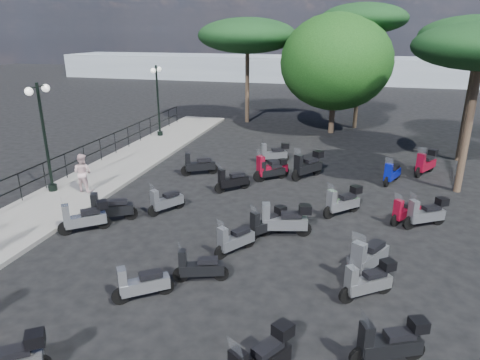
% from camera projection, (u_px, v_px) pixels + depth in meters
% --- Properties ---
extents(ground, '(120.00, 120.00, 0.00)m').
position_uv_depth(ground, '(211.00, 237.00, 13.73)').
color(ground, black).
rests_on(ground, ground).
extents(sidewalk, '(3.00, 30.00, 0.15)m').
position_uv_depth(sidewalk, '(87.00, 186.00, 18.02)').
color(sidewalk, slate).
rests_on(sidewalk, ground).
extents(railing, '(0.04, 26.04, 1.10)m').
position_uv_depth(railing, '(55.00, 166.00, 17.88)').
color(railing, black).
rests_on(railing, sidewalk).
extents(lamp_post_1, '(0.34, 1.26, 4.29)m').
position_uv_depth(lamp_post_1, '(44.00, 131.00, 16.45)').
color(lamp_post_1, black).
rests_on(lamp_post_1, sidewalk).
extents(lamp_post_2, '(0.38, 1.23, 4.17)m').
position_uv_depth(lamp_post_2, '(158.00, 96.00, 25.44)').
color(lamp_post_2, black).
rests_on(lamp_post_2, sidewalk).
extents(pedestrian_far, '(0.78, 0.62, 1.55)m').
position_uv_depth(pedestrian_far, '(83.00, 173.00, 16.94)').
color(pedestrian_far, beige).
rests_on(pedestrian_far, sidewalk).
extents(scooter_2, '(1.57, 0.97, 1.37)m').
position_uv_depth(scooter_2, '(111.00, 209.00, 14.67)').
color(scooter_2, black).
rests_on(scooter_2, ground).
extents(scooter_3, '(1.38, 1.18, 1.33)m').
position_uv_depth(scooter_3, '(85.00, 218.00, 13.92)').
color(scooter_3, black).
rests_on(scooter_3, ground).
extents(scooter_4, '(1.55, 0.96, 1.36)m').
position_uv_depth(scooter_4, '(198.00, 165.00, 19.39)').
color(scooter_4, black).
rests_on(scooter_4, ground).
extents(scooter_5, '(1.28, 1.02, 1.23)m').
position_uv_depth(scooter_5, '(142.00, 284.00, 10.43)').
color(scooter_5, black).
rests_on(scooter_5, ground).
extents(scooter_6, '(0.96, 1.32, 1.22)m').
position_uv_depth(scooter_6, '(234.00, 240.00, 12.60)').
color(scooter_6, black).
rests_on(scooter_6, ground).
extents(scooter_7, '(0.94, 1.36, 1.24)m').
position_uv_depth(scooter_7, '(166.00, 202.00, 15.42)').
color(scooter_7, black).
rests_on(scooter_7, ground).
extents(scooter_8, '(1.24, 1.17, 1.28)m').
position_uv_depth(scooter_8, '(232.00, 181.00, 17.47)').
color(scooter_8, black).
rests_on(scooter_8, ground).
extents(scooter_9, '(1.23, 1.09, 1.19)m').
position_uv_depth(scooter_9, '(272.00, 170.00, 18.75)').
color(scooter_9, black).
rests_on(scooter_9, ground).
extents(scooter_11, '(1.44, 0.67, 1.18)m').
position_uv_depth(scooter_11, '(199.00, 268.00, 11.18)').
color(scooter_11, black).
rests_on(scooter_11, ground).
extents(scooter_12, '(1.78, 0.73, 1.44)m').
position_uv_depth(scooter_12, '(284.00, 221.00, 13.61)').
color(scooter_12, black).
rests_on(scooter_12, ground).
extents(scooter_13, '(1.09, 1.23, 1.20)m').
position_uv_depth(scooter_13, '(267.00, 223.00, 13.64)').
color(scooter_13, black).
rests_on(scooter_13, ground).
extents(scooter_14, '(1.38, 1.39, 1.47)m').
position_uv_depth(scooter_14, '(271.00, 169.00, 18.80)').
color(scooter_14, black).
rests_on(scooter_14, ground).
extents(scooter_15, '(1.48, 0.88, 1.27)m').
position_uv_depth(scooter_15, '(274.00, 153.00, 21.20)').
color(scooter_15, black).
rests_on(scooter_15, ground).
extents(scooter_17, '(1.49, 0.87, 1.27)m').
position_uv_depth(scooter_17, '(390.00, 343.00, 8.39)').
color(scooter_17, black).
rests_on(scooter_17, ground).
extents(scooter_18, '(1.33, 1.05, 1.24)m').
position_uv_depth(scooter_18, '(368.00, 282.00, 10.47)').
color(scooter_18, black).
rests_on(scooter_18, ground).
extents(scooter_19, '(1.30, 1.28, 1.32)m').
position_uv_depth(scooter_19, '(343.00, 202.00, 15.19)').
color(scooter_19, black).
rests_on(scooter_19, ground).
extents(scooter_20, '(0.81, 1.51, 1.28)m').
position_uv_depth(scooter_20, '(392.00, 174.00, 18.35)').
color(scooter_20, black).
rests_on(scooter_20, ground).
extents(scooter_21, '(1.26, 1.61, 1.49)m').
position_uv_depth(scooter_21, '(308.00, 166.00, 19.01)').
color(scooter_21, black).
rests_on(scooter_21, ground).
extents(scooter_24, '(1.07, 1.65, 1.47)m').
position_uv_depth(scooter_24, '(368.00, 258.00, 11.45)').
color(scooter_24, black).
rests_on(scooter_24, ground).
extents(scooter_25, '(1.46, 1.01, 1.30)m').
position_uv_depth(scooter_25, '(426.00, 214.00, 14.26)').
color(scooter_25, black).
rests_on(scooter_25, ground).
extents(scooter_26, '(1.06, 1.16, 1.18)m').
position_uv_depth(scooter_26, '(405.00, 212.00, 14.61)').
color(scooter_26, black).
rests_on(scooter_26, ground).
extents(scooter_27, '(1.09, 1.59, 1.41)m').
position_uv_depth(scooter_27, '(426.00, 163.00, 19.45)').
color(scooter_27, black).
rests_on(scooter_27, ground).
extents(broadleaf_tree, '(6.84, 6.84, 7.30)m').
position_uv_depth(broadleaf_tree, '(336.00, 62.00, 26.11)').
color(broadleaf_tree, '#38281E').
rests_on(broadleaf_tree, ground).
extents(pine_0, '(5.38, 5.38, 7.88)m').
position_uv_depth(pine_0, '(364.00, 19.00, 26.65)').
color(pine_0, '#38281E').
rests_on(pine_0, ground).
extents(pine_1, '(5.48, 5.48, 6.96)m').
position_uv_depth(pine_1, '(480.00, 37.00, 19.77)').
color(pine_1, '#38281E').
rests_on(pine_1, ground).
extents(pine_2, '(6.70, 6.70, 7.07)m').
position_uv_depth(pine_2, '(248.00, 36.00, 28.78)').
color(pine_2, '#38281E').
rests_on(pine_2, ground).
extents(distant_hills, '(70.00, 8.00, 3.00)m').
position_uv_depth(distant_hills, '(324.00, 69.00, 54.23)').
color(distant_hills, gray).
rests_on(distant_hills, ground).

